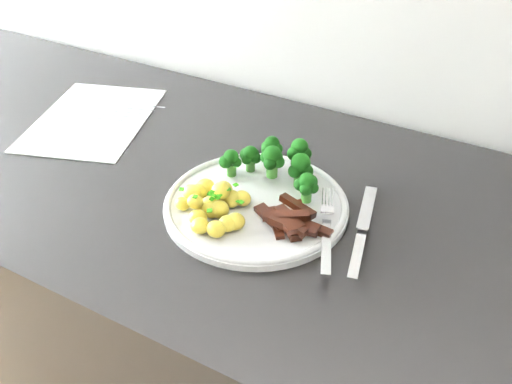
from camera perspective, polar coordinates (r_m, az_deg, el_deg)
name	(u,v)px	position (r m, az deg, el deg)	size (l,w,h in m)	color
counter	(217,364)	(1.24, -3.97, -16.89)	(2.50, 0.62, 0.94)	black
recipe_paper	(93,119)	(1.13, -16.13, 7.11)	(0.29, 0.34, 0.00)	white
plate	(256,204)	(0.84, 0.00, -1.23)	(0.28, 0.28, 0.02)	white
broccoli	(278,161)	(0.87, 2.28, 3.14)	(0.17, 0.10, 0.06)	#2F6720
potatoes	(214,204)	(0.82, -4.30, -1.20)	(0.12, 0.12, 0.04)	yellow
beef_strips	(290,220)	(0.79, 3.46, -2.89)	(0.12, 0.09, 0.03)	black
fork	(327,233)	(0.78, 7.14, -4.09)	(0.09, 0.18, 0.02)	silver
knife	(360,240)	(0.79, 10.48, -4.82)	(0.06, 0.20, 0.02)	silver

